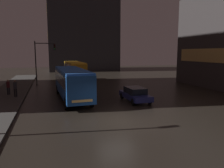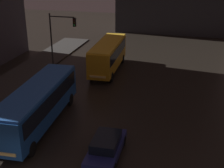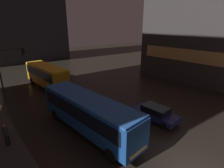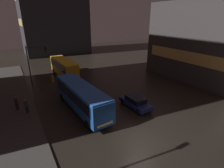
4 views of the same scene
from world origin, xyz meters
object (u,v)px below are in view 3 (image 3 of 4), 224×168
(bus_near, at_px, (88,111))
(car_taxi, at_px, (155,113))
(bus_far, at_px, (47,74))
(traffic_light_main, at_px, (8,66))
(pedestrian_mid, at_px, (6,133))

(bus_near, xyz_separation_m, car_taxi, (5.90, -2.60, -1.21))
(bus_far, bearing_deg, traffic_light_main, 18.15)
(car_taxi, distance_m, traffic_light_main, 16.92)
(bus_near, bearing_deg, pedestrian_mid, -25.09)
(bus_near, distance_m, traffic_light_main, 11.94)
(bus_far, distance_m, pedestrian_mid, 13.15)
(car_taxi, height_order, pedestrian_mid, pedestrian_mid)
(bus_near, relative_size, bus_far, 1.15)
(traffic_light_main, bearing_deg, bus_far, 20.39)
(traffic_light_main, bearing_deg, car_taxi, -57.19)
(bus_far, bearing_deg, pedestrian_mid, 53.02)
(traffic_light_main, bearing_deg, bus_near, -74.84)
(pedestrian_mid, distance_m, traffic_light_main, 9.87)
(car_taxi, xyz_separation_m, pedestrian_mid, (-11.61, 4.91, 0.47))
(bus_near, relative_size, car_taxi, 2.39)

